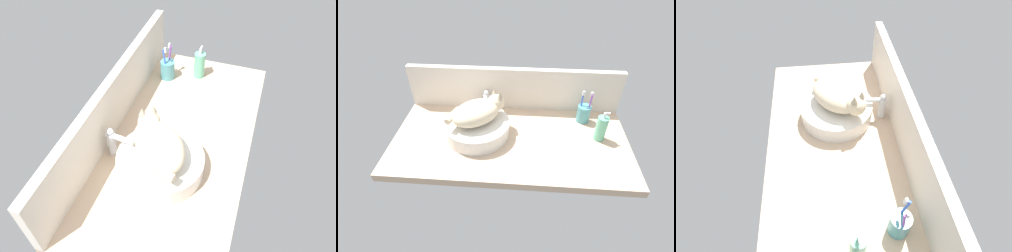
# 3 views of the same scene
# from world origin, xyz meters

# --- Properties ---
(ground_plane) EXTENTS (1.20, 0.60, 0.04)m
(ground_plane) POSITION_xyz_m (0.00, 0.00, -0.02)
(ground_plane) COLOR tan
(backsplash_panel) EXTENTS (1.20, 0.04, 0.25)m
(backsplash_panel) POSITION_xyz_m (0.00, 0.28, 0.12)
(backsplash_panel) COLOR silver
(backsplash_panel) RESTS_ON ground_plane
(sink_basin) EXTENTS (0.33, 0.33, 0.08)m
(sink_basin) POSITION_xyz_m (-0.17, 0.02, 0.04)
(sink_basin) COLOR silver
(sink_basin) RESTS_ON ground_plane
(cat) EXTENTS (0.30, 0.29, 0.14)m
(cat) POSITION_xyz_m (-0.16, 0.03, 0.14)
(cat) COLOR beige
(cat) RESTS_ON sink_basin
(faucet) EXTENTS (0.04, 0.12, 0.14)m
(faucet) POSITION_xyz_m (-0.15, 0.22, 0.07)
(faucet) COLOR silver
(faucet) RESTS_ON ground_plane
(soap_dispenser) EXTENTS (0.05, 0.05, 0.17)m
(soap_dispenser) POSITION_xyz_m (0.45, 0.02, 0.07)
(soap_dispenser) COLOR #60B793
(soap_dispenser) RESTS_ON ground_plane
(toothbrush_cup) EXTENTS (0.07, 0.07, 0.19)m
(toothbrush_cup) POSITION_xyz_m (0.39, 0.17, 0.05)
(toothbrush_cup) COLOR teal
(toothbrush_cup) RESTS_ON ground_plane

